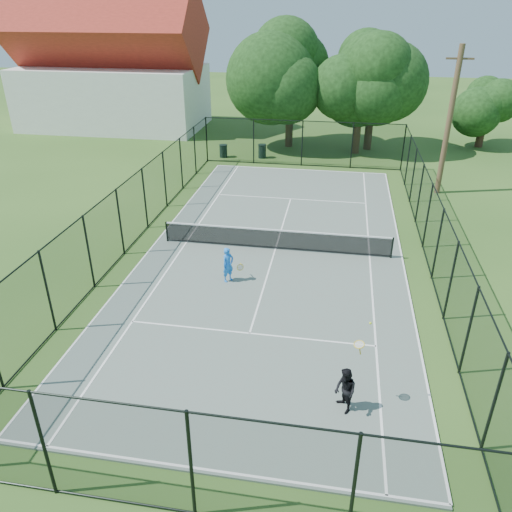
% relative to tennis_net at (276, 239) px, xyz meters
% --- Properties ---
extents(ground, '(120.00, 120.00, 0.00)m').
position_rel_tennis_net_xyz_m(ground, '(0.00, 0.00, -0.58)').
color(ground, '#2B4C1A').
extents(tennis_court, '(11.00, 24.00, 0.06)m').
position_rel_tennis_net_xyz_m(tennis_court, '(0.00, 0.00, -0.55)').
color(tennis_court, slate).
rests_on(tennis_court, ground).
extents(tennis_net, '(10.08, 0.08, 0.95)m').
position_rel_tennis_net_xyz_m(tennis_net, '(0.00, 0.00, 0.00)').
color(tennis_net, black).
rests_on(tennis_net, tennis_court).
extents(fence, '(13.10, 26.10, 3.00)m').
position_rel_tennis_net_xyz_m(fence, '(0.00, 0.00, 0.92)').
color(fence, black).
rests_on(fence, ground).
extents(tree_near_left, '(6.45, 6.45, 8.41)m').
position_rel_tennis_net_xyz_m(tree_near_left, '(-1.39, 17.86, 4.59)').
color(tree_near_left, '#332114').
rests_on(tree_near_left, ground).
extents(tree_near_mid, '(5.92, 5.92, 7.74)m').
position_rel_tennis_net_xyz_m(tree_near_mid, '(3.59, 16.82, 4.19)').
color(tree_near_mid, '#332114').
rests_on(tree_near_mid, ground).
extents(tree_near_right, '(5.55, 5.55, 7.66)m').
position_rel_tennis_net_xyz_m(tree_near_right, '(4.48, 18.03, 4.28)').
color(tree_near_right, '#332114').
rests_on(tree_near_right, ground).
extents(tree_far_right, '(3.75, 3.75, 4.96)m').
position_rel_tennis_net_xyz_m(tree_far_right, '(12.86, 20.13, 2.48)').
color(tree_far_right, '#332114').
rests_on(tree_far_right, ground).
extents(building, '(15.30, 8.15, 11.87)m').
position_rel_tennis_net_xyz_m(building, '(-17.00, 22.00, 4.35)').
color(building, silver).
rests_on(building, ground).
extents(trash_bin_left, '(0.58, 0.58, 0.89)m').
position_rel_tennis_net_xyz_m(trash_bin_left, '(-5.62, 14.10, -0.13)').
color(trash_bin_left, black).
rests_on(trash_bin_left, ground).
extents(trash_bin_right, '(0.58, 0.58, 0.95)m').
position_rel_tennis_net_xyz_m(trash_bin_right, '(-2.89, 14.39, -0.10)').
color(trash_bin_right, black).
rests_on(trash_bin_right, ground).
extents(utility_pole, '(1.40, 0.30, 7.97)m').
position_rel_tennis_net_xyz_m(utility_pole, '(8.21, 9.00, 3.47)').
color(utility_pole, '#4C3823').
rests_on(utility_pole, ground).
extents(player_blue, '(0.87, 0.61, 1.41)m').
position_rel_tennis_net_xyz_m(player_blue, '(-1.45, -3.07, 0.18)').
color(player_blue, blue).
rests_on(player_blue, tennis_court).
extents(player_black, '(0.89, 0.90, 2.63)m').
position_rel_tennis_net_xyz_m(player_black, '(3.11, -9.38, 0.16)').
color(player_black, black).
rests_on(player_black, tennis_court).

